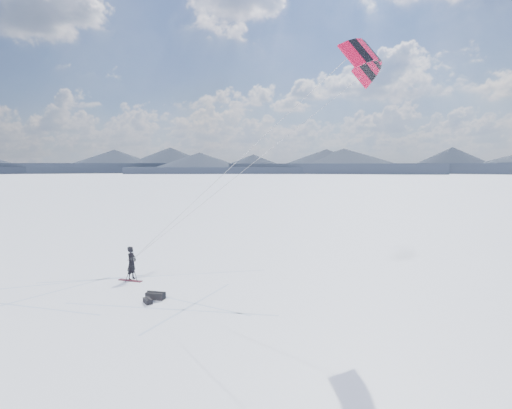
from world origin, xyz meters
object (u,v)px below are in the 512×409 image
at_px(gear_bag_b, 148,301).
at_px(tripod, 132,266).
at_px(snowboard, 130,280).
at_px(gear_bag_a, 156,296).
at_px(snowkiter, 132,279).

bearing_deg(gear_bag_b, tripod, 174.30).
distance_m(snowboard, gear_bag_a, 3.96).
height_order(snowkiter, gear_bag_a, snowkiter).
relative_size(tripod, gear_bag_a, 1.41).
height_order(snowkiter, gear_bag_b, snowkiter).
distance_m(tripod, gear_bag_a, 3.86).
relative_size(snowboard, gear_bag_b, 2.19).
xyz_separation_m(tripod, gear_bag_a, (3.10, -2.19, -0.69)).
relative_size(snowkiter, gear_bag_b, 2.85).
bearing_deg(tripod, snowboard, 174.24).
relative_size(gear_bag_a, gear_bag_b, 1.43).
bearing_deg(gear_bag_a, snowboard, 137.58).
distance_m(snowkiter, gear_bag_a, 4.23).
bearing_deg(gear_bag_b, snowboard, 175.53).
bearing_deg(gear_bag_b, gear_bag_a, 128.51).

